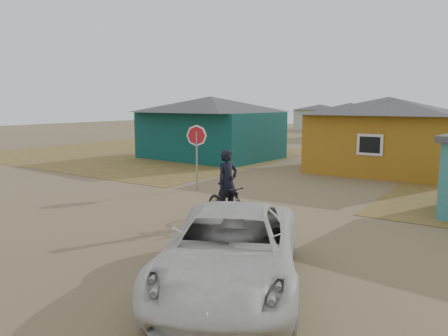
% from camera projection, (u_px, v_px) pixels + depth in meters
% --- Properties ---
extents(ground, '(120.00, 120.00, 0.00)m').
position_uv_depth(ground, '(177.00, 224.00, 12.97)').
color(ground, olive).
extents(grass_nw, '(20.00, 18.00, 0.00)m').
position_uv_depth(grass_nw, '(145.00, 153.00, 31.38)').
color(grass_nw, olive).
rests_on(grass_nw, ground).
extents(house_teal, '(8.93, 7.08, 4.00)m').
position_uv_depth(house_teal, '(211.00, 127.00, 28.44)').
color(house_teal, '#0A3835').
rests_on(house_teal, ground).
extents(house_yellow, '(7.72, 6.76, 3.90)m').
position_uv_depth(house_yellow, '(387.00, 133.00, 22.75)').
color(house_yellow, '#9E6A18').
rests_on(house_yellow, ground).
extents(house_pale_west, '(7.04, 6.15, 3.60)m').
position_uv_depth(house_pale_west, '(350.00, 120.00, 43.87)').
color(house_pale_west, '#AFBBA1').
rests_on(house_pale_west, ground).
extents(house_pale_north, '(6.28, 5.81, 3.40)m').
position_uv_depth(house_pale_north, '(320.00, 117.00, 58.15)').
color(house_pale_north, '#AFBBA1').
rests_on(house_pale_north, ground).
extents(stop_sign, '(0.88, 0.11, 2.70)m').
position_uv_depth(stop_sign, '(197.00, 143.00, 17.89)').
color(stop_sign, gray).
rests_on(stop_sign, ground).
extents(cyclist, '(2.03, 1.13, 2.21)m').
position_uv_depth(cyclist, '(227.00, 196.00, 13.09)').
color(cyclist, black).
rests_on(cyclist, ground).
extents(vehicle, '(4.67, 6.03, 1.52)m').
position_uv_depth(vehicle, '(230.00, 250.00, 8.44)').
color(vehicle, silver).
rests_on(vehicle, ground).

